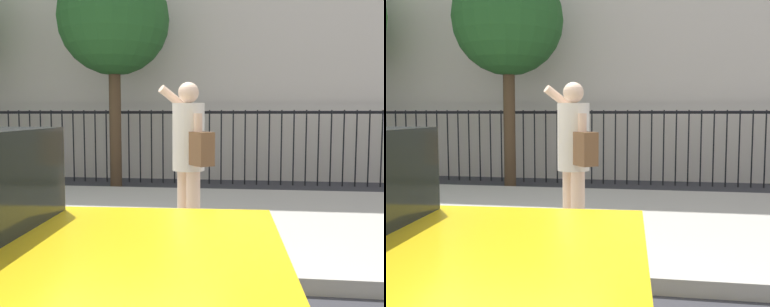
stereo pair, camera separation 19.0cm
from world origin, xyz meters
TOP-DOWN VIEW (x-y plane):
  - ground_plane at (0.00, 0.00)m, footprint 60.00×60.00m
  - sidewalk at (0.00, 2.20)m, footprint 28.00×4.40m
  - iron_fence at (0.00, 5.90)m, footprint 12.03×0.04m
  - pedestrian_on_phone at (0.85, 0.93)m, footprint 0.65×0.71m
  - street_tree_mid at (-1.24, 5.21)m, footprint 2.25×2.25m

SIDE VIEW (x-z plane):
  - ground_plane at x=0.00m, z-range 0.00..0.00m
  - sidewalk at x=0.00m, z-range 0.00..0.15m
  - iron_fence at x=0.00m, z-range 0.22..1.82m
  - pedestrian_on_phone at x=0.85m, z-range 0.29..2.00m
  - street_tree_mid at x=-1.24m, z-range 1.12..5.67m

